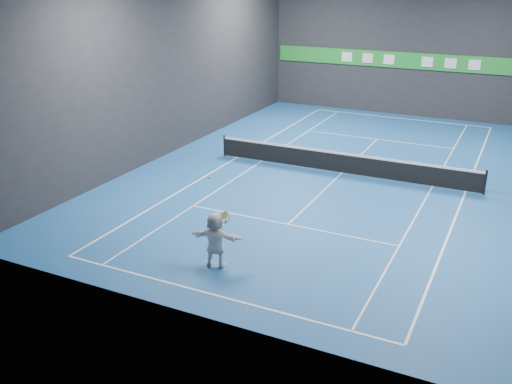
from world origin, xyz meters
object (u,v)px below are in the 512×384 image
at_px(tennis_ball, 210,178).
at_px(tennis_net, 342,162).
at_px(tennis_racket, 225,219).
at_px(player, 215,240).

relative_size(tennis_ball, tennis_net, 0.01).
xyz_separation_m(tennis_ball, tennis_racket, (0.58, -0.13, -1.21)).
bearing_deg(tennis_racket, tennis_net, 87.28).
xyz_separation_m(player, tennis_racket, (0.34, 0.05, 0.76)).
bearing_deg(player, tennis_racket, 176.88).
relative_size(tennis_net, tennis_racket, 19.92).
relative_size(player, tennis_ball, 25.60).
bearing_deg(tennis_ball, tennis_racket, -12.70).
relative_size(player, tennis_net, 0.15).
bearing_deg(tennis_net, tennis_racket, -92.72).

